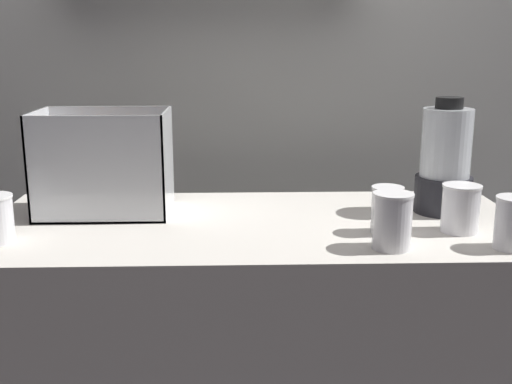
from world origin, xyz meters
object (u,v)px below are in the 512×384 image
object	(u,v)px
blender_pitcher	(445,164)
juice_cup_mango_middle	(387,213)
juice_cup_pomegranate_right	(460,212)
carrot_display_bin	(106,182)
juice_cup_mango_left	(392,224)

from	to	relation	value
blender_pitcher	juice_cup_mango_middle	world-z (taller)	blender_pitcher
blender_pitcher	juice_cup_mango_middle	xyz separation A→B (m)	(-0.20, -0.18, -0.09)
juice_cup_mango_middle	juice_cup_pomegranate_right	bearing A→B (deg)	0.69
carrot_display_bin	juice_cup_mango_middle	bearing A→B (deg)	-15.93
blender_pitcher	juice_cup_mango_left	distance (m)	0.38
juice_cup_mango_left	juice_cup_mango_middle	world-z (taller)	juice_cup_mango_left
carrot_display_bin	juice_cup_pomegranate_right	xyz separation A→B (m)	(0.90, -0.20, -0.04)
juice_cup_pomegranate_right	blender_pitcher	bearing A→B (deg)	85.15
blender_pitcher	juice_cup_mango_middle	distance (m)	0.28
juice_cup_mango_left	carrot_display_bin	bearing A→B (deg)	155.28
carrot_display_bin	juice_cup_mango_middle	world-z (taller)	carrot_display_bin
carrot_display_bin	juice_cup_mango_middle	xyz separation A→B (m)	(0.72, -0.21, -0.04)
carrot_display_bin	juice_cup_pomegranate_right	distance (m)	0.93
juice_cup_mango_middle	carrot_display_bin	bearing A→B (deg)	164.07
blender_pitcher	carrot_display_bin	bearing A→B (deg)	178.62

